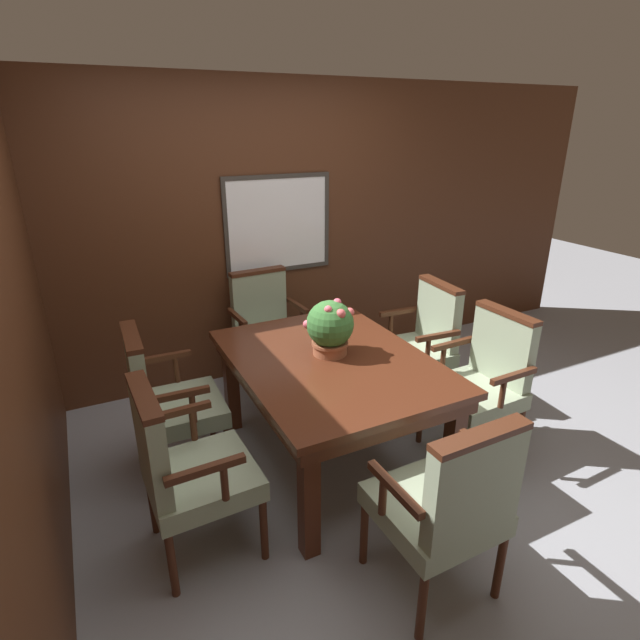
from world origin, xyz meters
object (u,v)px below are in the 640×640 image
chair_right_near (483,377)px  chair_left_near (185,466)px  potted_plant (330,327)px  chair_head_far (267,326)px  chair_head_near (447,501)px  chair_right_far (421,340)px  dining_table (331,372)px  chair_left_far (165,397)px

chair_right_near → chair_left_near: (-1.96, -0.04, 0.00)m
chair_left_near → potted_plant: bearing=-69.4°
chair_head_far → chair_head_near: 2.28m
chair_right_far → chair_right_near: bearing=3.6°
dining_table → chair_head_far: 1.15m
chair_left_far → chair_right_far: bearing=-88.2°
chair_head_far → chair_left_near: same height
chair_head_near → chair_left_far: bearing=-58.2°
chair_right_far → chair_left_far: bearing=-85.6°
chair_right_near → chair_head_near: (-0.98, -0.81, 0.00)m
dining_table → chair_left_far: (-0.96, 0.34, -0.11)m
chair_head_near → potted_plant: bearing=-92.7°
chair_head_near → potted_plant: (0.04, 1.20, 0.39)m
chair_left_far → potted_plant: 1.10m
chair_head_far → chair_right_far: size_ratio=1.00×
chair_head_far → chair_head_near: bearing=-93.5°
chair_right_near → chair_left_far: same height
chair_head_far → potted_plant: 1.15m
dining_table → chair_head_far: chair_head_far is taller
potted_plant → chair_left_far: bearing=164.0°
chair_left_near → chair_head_near: size_ratio=1.00×
dining_table → chair_head_far: size_ratio=1.53×
chair_right_far → chair_right_near: 0.68m
chair_head_far → chair_left_near: (-1.00, -1.51, 0.00)m
chair_right_near → potted_plant: 1.09m
chair_head_near → chair_left_near: bearing=-38.9°
chair_head_far → potted_plant: bearing=-92.0°
dining_table → chair_left_near: 1.07m
potted_plant → chair_right_far: bearing=16.9°
dining_table → chair_right_far: chair_right_far is taller
dining_table → chair_left_far: bearing=160.4°
chair_left_far → chair_left_near: same height
chair_right_near → chair_head_near: same height
chair_right_far → chair_head_near: same height
chair_left_near → chair_head_far: bearing=-35.5°
chair_head_far → chair_right_near: bearing=-60.1°
potted_plant → chair_right_near: bearing=-22.6°
chair_left_near → dining_table: bearing=-71.9°
chair_right_far → chair_left_far: 1.93m
chair_right_far → chair_right_near: same height
chair_right_far → chair_left_near: size_ratio=1.00×
chair_right_near → potted_plant: (-0.94, 0.39, 0.39)m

